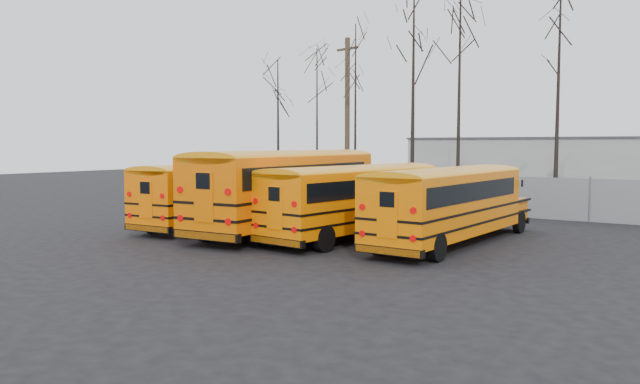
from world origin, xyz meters
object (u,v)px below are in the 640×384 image
Objects in this scene: bus_b at (290,183)px; utility_pole_left at (347,117)px; bus_a at (222,189)px; bus_c at (357,195)px; bus_d at (450,199)px.

utility_pole_left is (-5.71, 13.82, 3.32)m from bus_b.
bus_c is at bearing -1.39° from bus_a.
bus_b reaches higher than bus_c.
bus_b is 1.19× the size of bus_c.
bus_b is (3.51, 0.32, 0.34)m from bus_a.
bus_b is 6.81m from bus_d.
utility_pole_left is (-12.50, 13.51, 3.66)m from bus_d.
bus_a is 0.99× the size of bus_c.
bus_d is (6.80, 0.31, -0.34)m from bus_b.
utility_pole_left is at bearing 95.45° from bus_a.
utility_pole_left is (-2.20, 14.14, 3.66)m from bus_a.
bus_a is at bearing -172.05° from bus_c.
bus_c is 1.02× the size of bus_d.
bus_d is at bearing -33.55° from utility_pole_left.
bus_a is 3.54m from bus_b.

